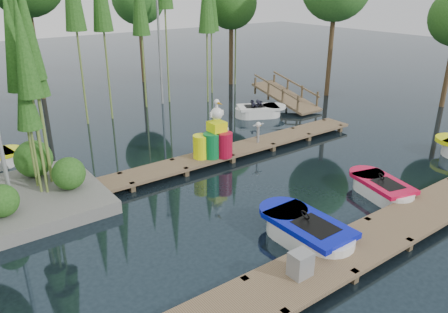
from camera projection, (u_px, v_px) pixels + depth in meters
ground_plane at (221, 197)px, 13.69m from camera, size 90.00×90.00×0.00m
near_dock at (333, 260)px, 10.25m from camera, size 18.00×1.50×0.50m
far_dock at (203, 159)px, 16.02m from camera, size 15.00×1.20×0.50m
lamp_rear at (158, 23)px, 22.50m from camera, size 0.30×0.30×7.25m
ramp at (286, 96)px, 23.27m from camera, size 1.50×3.94×1.49m
boat_blue at (307, 232)px, 11.27m from camera, size 1.33×2.90×0.98m
boat_red at (381, 189)px, 13.71m from camera, size 1.65×2.64×0.82m
boat_white_far at (259, 111)px, 21.72m from camera, size 2.79×2.17×1.20m
utility_cabinet at (300, 264)px, 9.51m from camera, size 0.47×0.40×0.57m
yellow_barrel at (201, 147)px, 15.80m from camera, size 0.57×0.57×0.86m
drum_cluster at (218, 139)px, 15.98m from camera, size 1.23×1.12×2.12m
seagull_post at (258, 129)px, 17.23m from camera, size 0.53×0.29×0.86m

